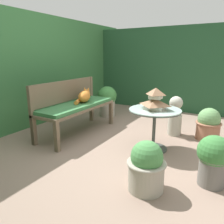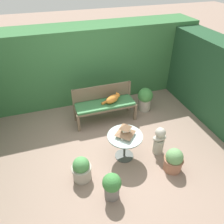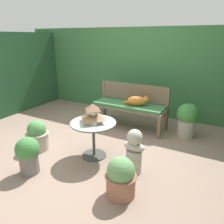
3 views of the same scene
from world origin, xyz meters
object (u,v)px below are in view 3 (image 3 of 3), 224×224
at_px(garden_bench, 129,107).
at_px(pagoda_birdhouse, 93,115).
at_px(garden_bust, 134,151).
at_px(cat, 137,101).
at_px(potted_plant_path_edge, 28,154).
at_px(potted_plant_bench_right, 37,136).
at_px(patio_table, 93,130).
at_px(potted_plant_table_far, 121,177).
at_px(potted_plant_table_near, 187,119).

relative_size(garden_bench, pagoda_birdhouse, 4.55).
bearing_deg(garden_bust, cat, 110.84).
height_order(cat, garden_bust, cat).
height_order(potted_plant_path_edge, potted_plant_bench_right, potted_plant_path_edge).
distance_m(patio_table, potted_plant_path_edge, 0.97).
relative_size(garden_bust, potted_plant_bench_right, 1.28).
xyz_separation_m(patio_table, garden_bust, (0.72, -0.10, -0.13)).
height_order(cat, potted_plant_path_edge, cat).
relative_size(garden_bust, potted_plant_table_far, 1.29).
bearing_deg(pagoda_birdhouse, potted_plant_table_far, -37.91).
bearing_deg(potted_plant_path_edge, cat, 71.46).
xyz_separation_m(potted_plant_table_far, potted_plant_bench_right, (-1.71, 0.34, 0.00)).
distance_m(cat, garden_bust, 1.53).
distance_m(garden_bench, patio_table, 1.31).
bearing_deg(potted_plant_table_far, pagoda_birdhouse, 142.09).
relative_size(garden_bench, patio_table, 2.15).
height_order(garden_bust, potted_plant_table_near, potted_plant_table_near).
relative_size(patio_table, potted_plant_table_near, 1.09).
xyz_separation_m(garden_bench, pagoda_birdhouse, (0.02, -1.31, 0.26)).
xyz_separation_m(garden_bench, potted_plant_bench_right, (-0.92, -1.57, -0.19)).
height_order(garden_bench, pagoda_birdhouse, pagoda_birdhouse).
bearing_deg(pagoda_birdhouse, garden_bust, -7.91).
bearing_deg(garden_bust, pagoda_birdhouse, 171.66).
bearing_deg(pagoda_birdhouse, potted_plant_table_near, 51.93).
bearing_deg(cat, potted_plant_bench_right, -149.69).
xyz_separation_m(garden_bench, potted_plant_table_near, (1.13, 0.11, -0.09)).
relative_size(patio_table, garden_bust, 1.09).
distance_m(garden_bench, potted_plant_bench_right, 1.84).
bearing_deg(garden_bust, potted_plant_bench_right, -174.89).
distance_m(pagoda_birdhouse, potted_plant_bench_right, 1.07).
xyz_separation_m(cat, potted_plant_table_far, (0.60, -1.90, -0.36)).
relative_size(cat, pagoda_birdhouse, 1.52).
xyz_separation_m(cat, potted_plant_path_edge, (-0.70, -2.10, -0.31)).
bearing_deg(garden_bench, patio_table, -89.34).
height_order(patio_table, potted_plant_path_edge, patio_table).
bearing_deg(potted_plant_table_near, potted_plant_bench_right, -140.63).
bearing_deg(patio_table, pagoda_birdhouse, 63.43).
bearing_deg(potted_plant_path_edge, garden_bust, 29.19).
distance_m(garden_bench, potted_plant_path_edge, 2.18).
distance_m(pagoda_birdhouse, potted_plant_table_far, 1.08).
relative_size(potted_plant_table_near, potted_plant_bench_right, 1.28).
xyz_separation_m(potted_plant_path_edge, potted_plant_bench_right, (-0.41, 0.54, -0.04)).
distance_m(cat, potted_plant_path_edge, 2.24).
distance_m(garden_bust, potted_plant_bench_right, 1.67).
xyz_separation_m(pagoda_birdhouse, potted_plant_table_near, (1.12, 1.43, -0.35)).
relative_size(potted_plant_table_far, potted_plant_bench_right, 0.99).
xyz_separation_m(garden_bench, potted_plant_table_far, (0.79, -1.91, -0.19)).
xyz_separation_m(cat, potted_plant_table_near, (0.94, 0.12, -0.25)).
distance_m(garden_bench, potted_plant_table_far, 2.08).
bearing_deg(garden_bench, pagoda_birdhouse, -89.34).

